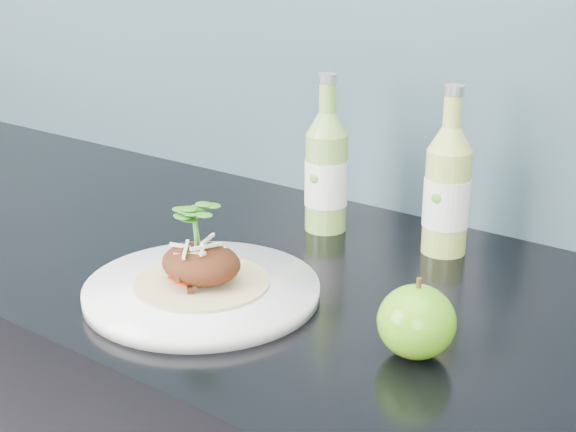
# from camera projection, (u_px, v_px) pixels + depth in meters

# --- Properties ---
(dinner_plate) EXTENTS (0.35, 0.35, 0.02)m
(dinner_plate) POSITION_uv_depth(u_px,v_px,m) (202.00, 290.00, 0.93)
(dinner_plate) COLOR white
(dinner_plate) RESTS_ON kitchen_counter
(pork_taco) EXTENTS (0.16, 0.16, 0.10)m
(pork_taco) POSITION_uv_depth(u_px,v_px,m) (201.00, 261.00, 0.92)
(pork_taco) COLOR tan
(pork_taco) RESTS_ON dinner_plate
(green_apple) EXTENTS (0.09, 0.09, 0.08)m
(green_apple) POSITION_uv_depth(u_px,v_px,m) (417.00, 322.00, 0.79)
(green_apple) COLOR #489510
(green_apple) RESTS_ON kitchen_counter
(cider_bottle_left) EXTENTS (0.07, 0.07, 0.22)m
(cider_bottle_left) POSITION_uv_depth(u_px,v_px,m) (326.00, 172.00, 1.12)
(cider_bottle_left) COLOR #81B24A
(cider_bottle_left) RESTS_ON kitchen_counter
(cider_bottle_right) EXTENTS (0.06, 0.06, 0.22)m
(cider_bottle_right) POSITION_uv_depth(u_px,v_px,m) (447.00, 191.00, 1.04)
(cider_bottle_right) COLOR #AFC753
(cider_bottle_right) RESTS_ON kitchen_counter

